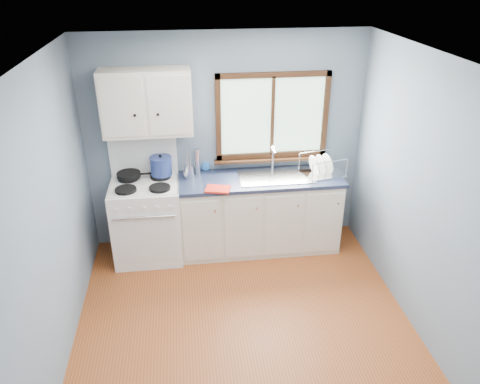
{
  "coord_description": "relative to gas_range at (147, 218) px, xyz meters",
  "views": [
    {
      "loc": [
        -0.48,
        -3.28,
        3.17
      ],
      "look_at": [
        0.05,
        0.9,
        1.05
      ],
      "focal_mm": 35.0,
      "sensor_mm": 36.0,
      "label": 1
    }
  ],
  "objects": [
    {
      "name": "skillet",
      "position": [
        -0.17,
        0.13,
        0.49
      ],
      "size": [
        0.4,
        0.28,
        0.05
      ],
      "rotation": [
        0.0,
        0.0,
        0.05
      ],
      "color": "black",
      "rests_on": "gas_range"
    },
    {
      "name": "sink",
      "position": [
        1.49,
        0.02,
        0.37
      ],
      "size": [
        0.84,
        0.46,
        0.44
      ],
      "color": "silver",
      "rests_on": "countertop"
    },
    {
      "name": "wall_right",
      "position": [
        2.56,
        -1.47,
        0.76
      ],
      "size": [
        0.02,
        3.6,
        2.5
      ],
      "primitive_type": "cube",
      "color": "slate",
      "rests_on": "ground"
    },
    {
      "name": "window",
      "position": [
        1.48,
        0.3,
        0.98
      ],
      "size": [
        1.36,
        0.1,
        1.03
      ],
      "color": "#9EC6A8",
      "rests_on": "wall_back"
    },
    {
      "name": "base_cabinets",
      "position": [
        1.31,
        0.02,
        -0.08
      ],
      "size": [
        1.85,
        0.6,
        0.88
      ],
      "color": "silver",
      "rests_on": "floor"
    },
    {
      "name": "upper_cabinets",
      "position": [
        0.1,
        0.15,
        1.31
      ],
      "size": [
        0.95,
        0.35,
        0.7
      ],
      "color": "silver",
      "rests_on": "wall_back"
    },
    {
      "name": "ceiling",
      "position": [
        0.95,
        -1.47,
        2.02
      ],
      "size": [
        3.2,
        3.6,
        0.02
      ],
      "primitive_type": "cube",
      "color": "white",
      "rests_on": "wall_back"
    },
    {
      "name": "soap_bottle",
      "position": [
        0.7,
        0.27,
        0.56
      ],
      "size": [
        0.13,
        0.13,
        0.27
      ],
      "primitive_type": "imported",
      "rotation": [
        0.0,
        0.0,
        -0.24
      ],
      "color": "blue",
      "rests_on": "countertop"
    },
    {
      "name": "wall_left",
      "position": [
        -0.66,
        -1.47,
        0.76
      ],
      "size": [
        0.02,
        3.6,
        2.5
      ],
      "primitive_type": "cube",
      "color": "slate",
      "rests_on": "ground"
    },
    {
      "name": "dish_towel",
      "position": [
        0.8,
        -0.23,
        0.44
      ],
      "size": [
        0.3,
        0.25,
        0.02
      ],
      "primitive_type": "cube",
      "rotation": [
        0.0,
        0.0,
        -0.25
      ],
      "color": "red",
      "rests_on": "countertop"
    },
    {
      "name": "stockpot",
      "position": [
        0.19,
        0.16,
        0.58
      ],
      "size": [
        0.32,
        0.32,
        0.24
      ],
      "rotation": [
        0.0,
        0.0,
        0.4
      ],
      "color": "navy",
      "rests_on": "gas_range"
    },
    {
      "name": "gas_range",
      "position": [
        0.0,
        0.0,
        0.0
      ],
      "size": [
        0.76,
        0.69,
        1.36
      ],
      "color": "white",
      "rests_on": "floor"
    },
    {
      "name": "thermos",
      "position": [
        0.6,
        0.21,
        0.58
      ],
      "size": [
        0.08,
        0.08,
        0.3
      ],
      "primitive_type": "cylinder",
      "rotation": [
        0.0,
        0.0,
        -0.09
      ],
      "color": "silver",
      "rests_on": "countertop"
    },
    {
      "name": "wall_back",
      "position": [
        0.95,
        0.34,
        0.76
      ],
      "size": [
        3.2,
        0.02,
        2.5
      ],
      "primitive_type": "cube",
      "color": "slate",
      "rests_on": "ground"
    },
    {
      "name": "utensil_crock",
      "position": [
        0.5,
        0.12,
        0.51
      ],
      "size": [
        0.14,
        0.14,
        0.38
      ],
      "rotation": [
        0.0,
        0.0,
        -0.17
      ],
      "color": "silver",
      "rests_on": "countertop"
    },
    {
      "name": "dish_rack",
      "position": [
        2.03,
        0.03,
        0.49
      ],
      "size": [
        0.52,
        0.44,
        0.24
      ],
      "rotation": [
        0.0,
        0.0,
        0.22
      ],
      "color": "silver",
      "rests_on": "countertop"
    },
    {
      "name": "countertop",
      "position": [
        1.31,
        0.02,
        0.41
      ],
      "size": [
        1.89,
        0.64,
        0.04
      ],
      "primitive_type": "cube",
      "color": "#1A233A",
      "rests_on": "base_cabinets"
    },
    {
      "name": "floor",
      "position": [
        0.95,
        -1.47,
        -0.5
      ],
      "size": [
        3.2,
        3.6,
        0.02
      ],
      "primitive_type": "cube",
      "color": "#994A20",
      "rests_on": "ground"
    }
  ]
}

